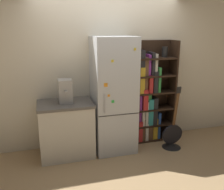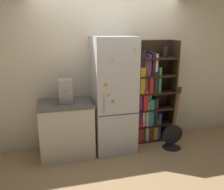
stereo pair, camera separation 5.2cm
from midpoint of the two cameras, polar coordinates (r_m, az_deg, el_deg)
ground_plane at (r=4.35m, az=1.13°, el=-12.69°), size 16.00×16.00×0.00m
wall_back at (r=4.37m, az=-0.55°, el=5.51°), size 8.00×0.05×2.60m
refrigerator at (r=4.12m, az=0.69°, el=-0.05°), size 0.67×0.66×1.90m
bookshelf at (r=4.56m, az=8.90°, el=-0.40°), size 0.74×0.33×1.82m
kitchen_counter at (r=4.15m, az=-10.08°, el=-7.56°), size 0.86×0.65×0.89m
espresso_machine at (r=3.96m, az=-10.28°, el=0.90°), size 0.21×0.29×0.37m
guitar at (r=4.52m, az=13.90°, el=-9.69°), size 0.37×0.33×1.12m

